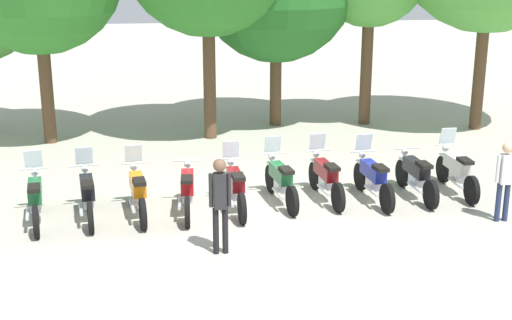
{
  "coord_description": "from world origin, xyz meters",
  "views": [
    {
      "loc": [
        -1.79,
        -14.26,
        5.32
      ],
      "look_at": [
        0.0,
        0.5,
        0.9
      ],
      "focal_mm": 49.91,
      "sensor_mm": 36.0,
      "label": 1
    }
  ],
  "objects_px": {
    "motorcycle_4": "(235,186)",
    "motorcycle_6": "(325,177)",
    "motorcycle_9": "(456,170)",
    "person_0": "(505,176)",
    "motorcycle_3": "(187,190)",
    "motorcycle_0": "(35,198)",
    "motorcycle_1": "(87,194)",
    "motorcycle_5": "(281,180)",
    "motorcycle_8": "(416,175)",
    "motorcycle_2": "(138,192)",
    "motorcycle_7": "(373,178)",
    "person_1": "(220,198)"
  },
  "relations": [
    {
      "from": "motorcycle_3",
      "to": "person_1",
      "type": "relative_size",
      "value": 1.22
    },
    {
      "from": "motorcycle_3",
      "to": "motorcycle_5",
      "type": "height_order",
      "value": "motorcycle_5"
    },
    {
      "from": "motorcycle_5",
      "to": "motorcycle_7",
      "type": "distance_m",
      "value": 2.03
    },
    {
      "from": "motorcycle_2",
      "to": "motorcycle_4",
      "type": "relative_size",
      "value": 1.0
    },
    {
      "from": "motorcycle_5",
      "to": "motorcycle_8",
      "type": "xyz_separation_m",
      "value": [
        3.05,
        0.03,
        -0.01
      ]
    },
    {
      "from": "motorcycle_1",
      "to": "motorcycle_9",
      "type": "relative_size",
      "value": 0.99
    },
    {
      "from": "motorcycle_5",
      "to": "motorcycle_4",
      "type": "bearing_deg",
      "value": 98.63
    },
    {
      "from": "motorcycle_2",
      "to": "motorcycle_6",
      "type": "distance_m",
      "value": 4.09
    },
    {
      "from": "motorcycle_6",
      "to": "motorcycle_0",
      "type": "bearing_deg",
      "value": 89.29
    },
    {
      "from": "motorcycle_0",
      "to": "motorcycle_1",
      "type": "xyz_separation_m",
      "value": [
        1.01,
        0.11,
        0.0
      ]
    },
    {
      "from": "motorcycle_4",
      "to": "person_1",
      "type": "xyz_separation_m",
      "value": [
        -0.48,
        -2.21,
        0.55
      ]
    },
    {
      "from": "motorcycle_6",
      "to": "person_0",
      "type": "xyz_separation_m",
      "value": [
        3.28,
        -1.71,
        0.45
      ]
    },
    {
      "from": "motorcycle_9",
      "to": "person_1",
      "type": "relative_size",
      "value": 1.22
    },
    {
      "from": "motorcycle_6",
      "to": "motorcycle_9",
      "type": "height_order",
      "value": "same"
    },
    {
      "from": "motorcycle_4",
      "to": "person_1",
      "type": "bearing_deg",
      "value": 164.17
    },
    {
      "from": "motorcycle_5",
      "to": "motorcycle_6",
      "type": "distance_m",
      "value": 1.02
    },
    {
      "from": "motorcycle_3",
      "to": "motorcycle_4",
      "type": "bearing_deg",
      "value": -84.68
    },
    {
      "from": "motorcycle_0",
      "to": "person_0",
      "type": "height_order",
      "value": "person_0"
    },
    {
      "from": "motorcycle_8",
      "to": "person_0",
      "type": "xyz_separation_m",
      "value": [
        1.25,
        -1.64,
        0.46
      ]
    },
    {
      "from": "motorcycle_9",
      "to": "person_0",
      "type": "xyz_separation_m",
      "value": [
        0.23,
        -1.83,
        0.45
      ]
    },
    {
      "from": "motorcycle_0",
      "to": "motorcycle_9",
      "type": "height_order",
      "value": "same"
    },
    {
      "from": "motorcycle_6",
      "to": "motorcycle_7",
      "type": "bearing_deg",
      "value": -107.34
    },
    {
      "from": "motorcycle_0",
      "to": "motorcycle_9",
      "type": "relative_size",
      "value": 0.99
    },
    {
      "from": "motorcycle_6",
      "to": "person_1",
      "type": "relative_size",
      "value": 1.22
    },
    {
      "from": "motorcycle_2",
      "to": "motorcycle_5",
      "type": "relative_size",
      "value": 1.0
    },
    {
      "from": "motorcycle_3",
      "to": "motorcycle_6",
      "type": "xyz_separation_m",
      "value": [
        3.04,
        0.47,
        0.01
      ]
    },
    {
      "from": "motorcycle_5",
      "to": "motorcycle_8",
      "type": "height_order",
      "value": "motorcycle_5"
    },
    {
      "from": "motorcycle_0",
      "to": "motorcycle_5",
      "type": "relative_size",
      "value": 1.0
    },
    {
      "from": "motorcycle_4",
      "to": "motorcycle_6",
      "type": "distance_m",
      "value": 2.07
    },
    {
      "from": "motorcycle_4",
      "to": "motorcycle_9",
      "type": "distance_m",
      "value": 5.1
    },
    {
      "from": "motorcycle_0",
      "to": "motorcycle_4",
      "type": "height_order",
      "value": "same"
    },
    {
      "from": "motorcycle_6",
      "to": "motorcycle_9",
      "type": "bearing_deg",
      "value": -94.75
    },
    {
      "from": "motorcycle_2",
      "to": "person_0",
      "type": "relative_size",
      "value": 1.32
    },
    {
      "from": "person_0",
      "to": "motorcycle_7",
      "type": "bearing_deg",
      "value": 56.18
    },
    {
      "from": "motorcycle_4",
      "to": "motorcycle_7",
      "type": "bearing_deg",
      "value": -89.4
    },
    {
      "from": "motorcycle_1",
      "to": "motorcycle_4",
      "type": "bearing_deg",
      "value": -96.37
    },
    {
      "from": "motorcycle_1",
      "to": "motorcycle_3",
      "type": "height_order",
      "value": "motorcycle_1"
    },
    {
      "from": "motorcycle_4",
      "to": "motorcycle_6",
      "type": "xyz_separation_m",
      "value": [
        2.03,
        0.42,
        0.0
      ]
    },
    {
      "from": "motorcycle_1",
      "to": "motorcycle_7",
      "type": "distance_m",
      "value": 6.1
    },
    {
      "from": "motorcycle_8",
      "to": "person_1",
      "type": "distance_m",
      "value": 5.23
    },
    {
      "from": "motorcycle_4",
      "to": "motorcycle_7",
      "type": "height_order",
      "value": "same"
    },
    {
      "from": "motorcycle_1",
      "to": "motorcycle_4",
      "type": "xyz_separation_m",
      "value": [
        3.05,
        0.13,
        0.0
      ]
    },
    {
      "from": "motorcycle_3",
      "to": "motorcycle_5",
      "type": "distance_m",
      "value": 2.05
    },
    {
      "from": "motorcycle_8",
      "to": "motorcycle_5",
      "type": "bearing_deg",
      "value": 86.16
    },
    {
      "from": "motorcycle_2",
      "to": "motorcycle_1",
      "type": "bearing_deg",
      "value": 84.53
    },
    {
      "from": "motorcycle_6",
      "to": "person_0",
      "type": "bearing_deg",
      "value": -124.49
    },
    {
      "from": "motorcycle_9",
      "to": "motorcycle_7",
      "type": "bearing_deg",
      "value": 96.7
    },
    {
      "from": "motorcycle_1",
      "to": "motorcycle_6",
      "type": "distance_m",
      "value": 5.1
    },
    {
      "from": "motorcycle_5",
      "to": "motorcycle_6",
      "type": "relative_size",
      "value": 1.0
    },
    {
      "from": "motorcycle_2",
      "to": "motorcycle_7",
      "type": "relative_size",
      "value": 1.0
    }
  ]
}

